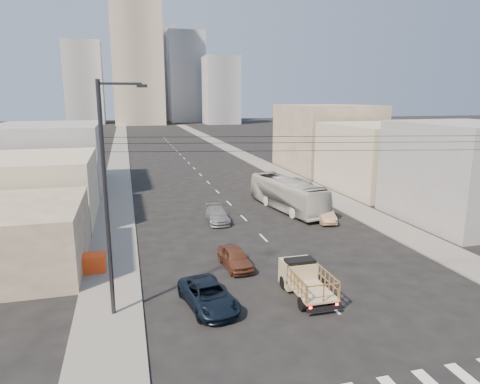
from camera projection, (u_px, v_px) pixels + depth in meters
name	position (u px, v px, depth m)	size (l,w,h in m)	color
ground	(349.00, 324.00, 21.54)	(420.00, 420.00, 0.00)	black
sidewalk_left	(119.00, 155.00, 84.58)	(3.50, 180.00, 0.12)	slate
sidewalk_right	(234.00, 151.00, 90.51)	(3.50, 180.00, 0.12)	slate
lane_dashes	(191.00, 165.00, 71.52)	(0.15, 104.00, 0.01)	silver
flatbed_pickup	(305.00, 278.00, 24.40)	(1.95, 4.41, 1.90)	tan
navy_pickup	(208.00, 296.00, 23.14)	(2.24, 4.85, 1.35)	black
city_bus	(288.00, 194.00, 43.10)	(2.70, 11.54, 3.22)	beige
sedan_brown	(235.00, 258.00, 28.60)	(1.61, 4.00, 1.36)	brown
sedan_tan	(325.00, 215.00, 39.21)	(1.37, 3.94, 1.30)	#A58060
sedan_grey	(217.00, 215.00, 39.06)	(1.85, 4.54, 1.32)	gray
streetlamp_left	(108.00, 196.00, 21.04)	(2.36, 0.25, 12.00)	#2D2D33
overhead_wires	(344.00, 143.00, 21.01)	(23.01, 5.02, 0.72)	black
crate_stack	(91.00, 263.00, 27.67)	(1.80, 1.20, 1.14)	#F54817
bldg_right_near	(464.00, 173.00, 38.55)	(10.00, 12.00, 9.00)	gray
bldg_right_mid	(381.00, 158.00, 51.99)	(11.00, 14.00, 8.00)	beige
bldg_right_far	(326.00, 138.00, 66.99)	(12.00, 16.00, 10.00)	gray
bldg_left_near	(11.00, 238.00, 27.84)	(9.00, 10.00, 4.40)	gray
bldg_left_mid	(30.00, 189.00, 38.74)	(11.00, 12.00, 6.00)	beige
bldg_left_far	(50.00, 157.00, 52.54)	(12.00, 16.00, 8.00)	gray
high_rise_tower	(137.00, 50.00, 174.36)	(20.00, 20.00, 60.00)	gray
midrise_ne	(186.00, 78.00, 196.22)	(16.00, 16.00, 40.00)	gray
midrise_nw	(84.00, 83.00, 181.07)	(15.00, 15.00, 34.00)	gray
midrise_back	(157.00, 74.00, 206.91)	(18.00, 18.00, 44.00)	gray
midrise_east	(221.00, 90.00, 181.68)	(14.00, 14.00, 28.00)	gray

